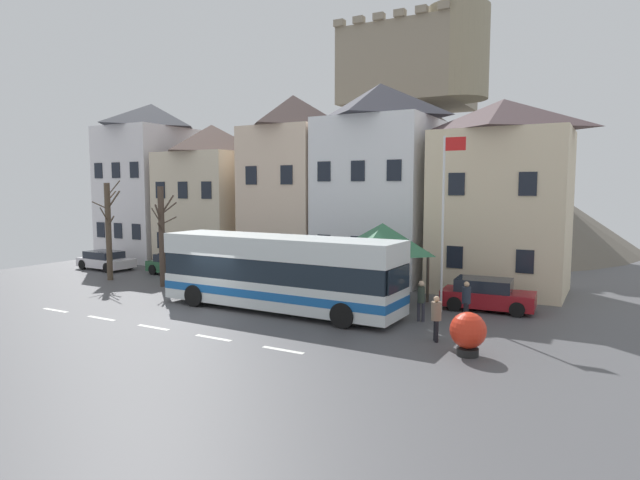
# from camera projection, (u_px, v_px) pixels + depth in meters

# --- Properties ---
(ground_plane) EXTENTS (40.00, 60.00, 0.07)m
(ground_plane) POSITION_uv_depth(u_px,v_px,m) (199.00, 314.00, 23.04)
(ground_plane) COLOR #4C4B4F
(townhouse_00) EXTENTS (5.49, 7.01, 11.72)m
(townhouse_00) POSITION_uv_depth(u_px,v_px,m) (154.00, 182.00, 40.82)
(townhouse_00) COLOR white
(townhouse_00) RESTS_ON ground_plane
(townhouse_01) EXTENTS (6.01, 5.93, 9.76)m
(townhouse_01) POSITION_uv_depth(u_px,v_px,m) (213.00, 195.00, 37.43)
(townhouse_01) COLOR beige
(townhouse_01) RESTS_ON ground_plane
(townhouse_02) EXTENTS (5.03, 5.58, 11.19)m
(townhouse_02) POSITION_uv_depth(u_px,v_px,m) (293.00, 185.00, 33.93)
(townhouse_02) COLOR beige
(townhouse_02) RESTS_ON ground_plane
(townhouse_03) EXTENTS (6.21, 6.04, 11.41)m
(townhouse_03) POSITION_uv_depth(u_px,v_px,m) (379.00, 183.00, 31.32)
(townhouse_03) COLOR white
(townhouse_03) RESTS_ON ground_plane
(townhouse_04) EXTENTS (6.58, 5.13, 9.91)m
(townhouse_04) POSITION_uv_depth(u_px,v_px,m) (501.00, 197.00, 27.63)
(townhouse_04) COLOR beige
(townhouse_04) RESTS_ON ground_plane
(hilltop_castle) EXTENTS (41.15, 41.15, 21.07)m
(hilltop_castle) POSITION_uv_depth(u_px,v_px,m) (408.00, 166.00, 52.73)
(hilltop_castle) COLOR #5B554B
(hilltop_castle) RESTS_ON ground_plane
(transit_bus) EXTENTS (11.31, 2.86, 3.30)m
(transit_bus) POSITION_uv_depth(u_px,v_px,m) (279.00, 273.00, 23.43)
(transit_bus) COLOR silver
(transit_bus) RESTS_ON ground_plane
(bus_shelter) EXTENTS (3.60, 3.60, 3.80)m
(bus_shelter) POSITION_uv_depth(u_px,v_px,m) (382.00, 239.00, 24.45)
(bus_shelter) COLOR #473D33
(bus_shelter) RESTS_ON ground_plane
(parked_car_00) EXTENTS (4.09, 2.14, 1.28)m
(parked_car_00) POSITION_uv_depth(u_px,v_px,m) (178.00, 265.00, 33.32)
(parked_car_00) COLOR #295B39
(parked_car_00) RESTS_ON ground_plane
(parked_car_01) EXTENTS (4.05, 2.14, 1.39)m
(parked_car_01) POSITION_uv_depth(u_px,v_px,m) (487.00, 295.00, 23.69)
(parked_car_01) COLOR maroon
(parked_car_01) RESTS_ON ground_plane
(parked_car_02) EXTENTS (4.11, 2.02, 1.33)m
(parked_car_02) POSITION_uv_depth(u_px,v_px,m) (238.00, 271.00, 30.84)
(parked_car_02) COLOR #325339
(parked_car_02) RESTS_ON ground_plane
(parked_car_03) EXTENTS (3.98, 2.10, 1.21)m
(parked_car_03) POSITION_uv_depth(u_px,v_px,m) (106.00, 260.00, 35.52)
(parked_car_03) COLOR silver
(parked_car_03) RESTS_ON ground_plane
(pedestrian_00) EXTENTS (0.35, 0.39, 1.67)m
(pedestrian_00) POSITION_uv_depth(u_px,v_px,m) (466.00, 300.00, 21.48)
(pedestrian_00) COLOR black
(pedestrian_00) RESTS_ON ground_plane
(pedestrian_01) EXTENTS (0.32, 0.30, 1.67)m
(pedestrian_01) POSITION_uv_depth(u_px,v_px,m) (421.00, 298.00, 21.63)
(pedestrian_01) COLOR #2D2D38
(pedestrian_01) RESTS_ON ground_plane
(pedestrian_02) EXTENTS (0.36, 0.36, 1.63)m
(pedestrian_02) POSITION_uv_depth(u_px,v_px,m) (436.00, 315.00, 18.77)
(pedestrian_02) COLOR black
(pedestrian_02) RESTS_ON ground_plane
(public_bench) EXTENTS (1.77, 0.48, 0.87)m
(public_bench) POSITION_uv_depth(u_px,v_px,m) (357.00, 283.00, 27.86)
(public_bench) COLOR brown
(public_bench) RESTS_ON ground_plane
(flagpole) EXTENTS (0.95, 0.10, 7.60)m
(flagpole) POSITION_uv_depth(u_px,v_px,m) (445.00, 212.00, 22.89)
(flagpole) COLOR silver
(flagpole) RESTS_ON ground_plane
(harbour_buoy) EXTENTS (1.18, 1.18, 1.43)m
(harbour_buoy) POSITION_uv_depth(u_px,v_px,m) (468.00, 332.00, 17.20)
(harbour_buoy) COLOR black
(harbour_buoy) RESTS_ON ground_plane
(bare_tree_00) EXTENTS (1.44, 1.37, 5.49)m
(bare_tree_00) POSITION_uv_depth(u_px,v_px,m) (162.00, 235.00, 29.18)
(bare_tree_00) COLOR #47382D
(bare_tree_00) RESTS_ON ground_plane
(bare_tree_01) EXTENTS (1.73, 2.00, 5.83)m
(bare_tree_01) POSITION_uv_depth(u_px,v_px,m) (109.00, 230.00, 31.18)
(bare_tree_01) COLOR brown
(bare_tree_01) RESTS_ON ground_plane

